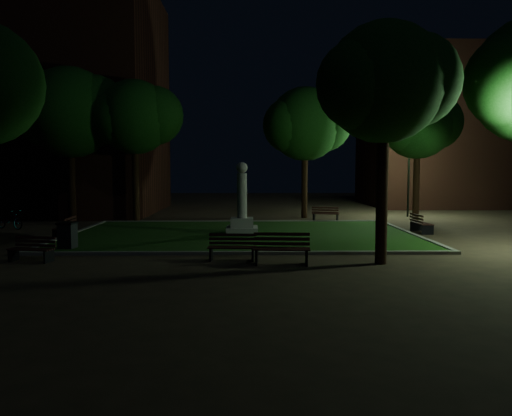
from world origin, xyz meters
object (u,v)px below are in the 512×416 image
at_px(monument, 242,214).
at_px(bench_near_right, 281,250).
at_px(bench_left_side, 66,228).
at_px(bench_far_side, 325,214).
at_px(bicycle, 10,220).
at_px(bench_near_left, 232,248).
at_px(bench_west_near, 32,250).
at_px(trash_bin, 68,236).
at_px(bench_right_side, 420,224).

relative_size(monument, bench_near_right, 1.76).
distance_m(monument, bench_left_side, 7.71).
relative_size(bench_far_side, bicycle, 0.90).
bearing_deg(bench_near_left, bench_west_near, -175.36).
relative_size(bench_west_near, trash_bin, 1.48).
distance_m(bench_near_right, bench_left_side, 10.93).
distance_m(bench_left_side, trash_bin, 3.66).
xyz_separation_m(bench_left_side, trash_bin, (1.31, -3.42, 0.11)).
bearing_deg(monument, bench_left_side, -175.55).
xyz_separation_m(bench_west_near, trash_bin, (0.34, 2.22, 0.15)).
bearing_deg(bench_west_near, bench_left_side, 111.85).
bearing_deg(bench_near_right, bench_near_left, 160.83).
bearing_deg(bench_left_side, bench_near_left, 50.87).
distance_m(bench_left_side, bicycle, 4.90).
height_order(bench_west_near, bicycle, bicycle).
relative_size(bench_near_left, bicycle, 0.89).
height_order(bench_near_left, bench_near_right, bench_near_right).
distance_m(bench_near_right, bench_far_side, 13.05).
distance_m(monument, bench_right_side, 8.35).
height_order(bench_left_side, bicycle, bicycle).
bearing_deg(bench_far_side, bench_left_side, 44.74).
bearing_deg(bicycle, bench_near_left, -101.53).
xyz_separation_m(bench_near_left, bench_right_side, (8.54, 6.83, 0.01)).
bearing_deg(bicycle, bench_left_side, -102.37).
relative_size(bench_near_left, bench_left_side, 0.98).
distance_m(bench_right_side, bicycle, 19.91).
height_order(bench_near_right, bench_far_side, bench_near_right).
height_order(bench_near_left, bench_far_side, bench_near_left).
distance_m(bench_far_side, bicycle, 16.54).
height_order(bench_right_side, bicycle, bicycle).
xyz_separation_m(monument, bicycle, (-11.53, 2.42, -0.49)).
bearing_deg(bench_left_side, monument, 91.95).
distance_m(bench_near_left, bench_far_side, 12.89).
bearing_deg(monument, bench_far_side, 51.30).
relative_size(monument, bench_left_side, 1.97).
bearing_deg(bench_west_near, bicycle, 131.33).
xyz_separation_m(bench_near_left, trash_bin, (-6.12, 2.11, 0.12)).
distance_m(bench_near_right, bicycle, 15.83).
bearing_deg(bicycle, bench_west_near, -125.26).
bearing_deg(bench_right_side, monument, 92.52).
height_order(bench_near_right, trash_bin, trash_bin).
distance_m(bench_left_side, bench_far_side, 13.88).
bearing_deg(monument, bicycle, 168.16).
height_order(monument, bench_left_side, monument).
xyz_separation_m(bench_right_side, bench_far_side, (-3.65, 5.10, -0.02)).
distance_m(monument, bench_far_side, 7.46).
distance_m(bench_far_side, trash_bin, 14.75).
height_order(monument, bench_near_left, monument).
bearing_deg(monument, bench_near_right, -78.95).
distance_m(bench_near_left, bicycle, 14.16).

